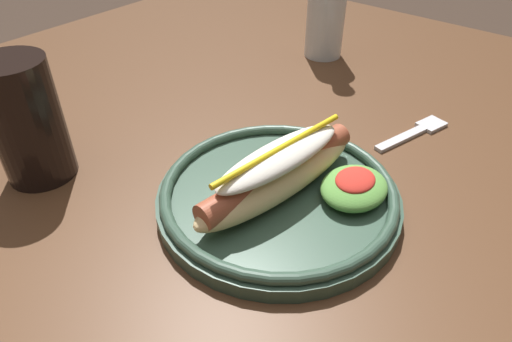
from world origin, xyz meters
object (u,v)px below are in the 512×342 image
fork (416,132)px  soda_cup (26,121)px  hot_dog_plate (283,189)px  glass_bottle (327,4)px

fork → soda_cup: (-0.35, 0.30, 0.07)m
fork → soda_cup: bearing=155.4°
hot_dog_plate → glass_bottle: size_ratio=1.07×
hot_dog_plate → fork: bearing=-13.0°
hot_dog_plate → soda_cup: size_ratio=1.84×
fork → glass_bottle: 0.28m
hot_dog_plate → soda_cup: bearing=117.7°
fork → soda_cup: 0.46m
hot_dog_plate → fork: 0.23m
hot_dog_plate → glass_bottle: glass_bottle is taller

